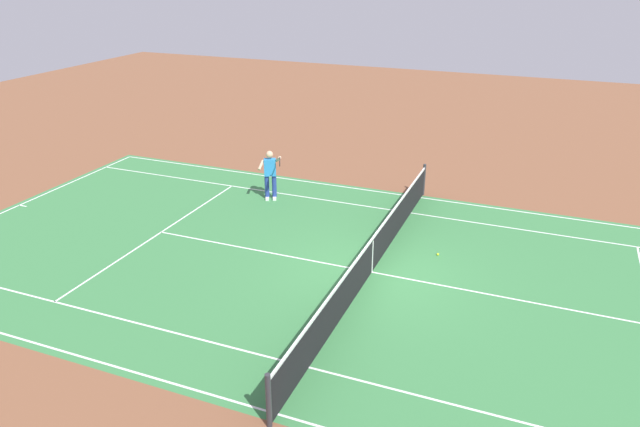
% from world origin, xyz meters
% --- Properties ---
extents(ground_plane, '(60.00, 60.00, 0.00)m').
position_xyz_m(ground_plane, '(0.00, 0.00, 0.00)').
color(ground_plane, brown).
extents(court_slab, '(24.20, 11.40, 0.00)m').
position_xyz_m(court_slab, '(0.00, 0.00, 0.00)').
color(court_slab, '#387A42').
rests_on(court_slab, ground_plane).
extents(court_line_markings, '(23.85, 11.05, 0.01)m').
position_xyz_m(court_line_markings, '(0.00, 0.00, 0.00)').
color(court_line_markings, white).
rests_on(court_line_markings, ground_plane).
extents(tennis_net, '(0.10, 11.70, 1.08)m').
position_xyz_m(tennis_net, '(0.00, 0.00, 0.49)').
color(tennis_net, '#2D2D33').
rests_on(tennis_net, ground_plane).
extents(tennis_player_near, '(0.96, 0.90, 1.70)m').
position_xyz_m(tennis_player_near, '(4.58, -3.54, 0.93)').
color(tennis_player_near, navy).
rests_on(tennis_player_near, ground_plane).
extents(tennis_ball, '(0.07, 0.07, 0.07)m').
position_xyz_m(tennis_ball, '(-1.38, -1.55, 0.03)').
color(tennis_ball, '#CCE01E').
rests_on(tennis_ball, ground_plane).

